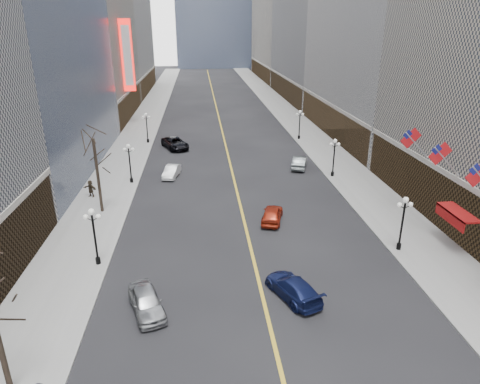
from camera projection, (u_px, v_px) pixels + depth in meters
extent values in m
cube|color=gray|center=(306.00, 133.00, 71.72)|extent=(6.00, 230.00, 0.15)
cube|color=gray|center=(137.00, 137.00, 69.24)|extent=(6.00, 230.00, 0.15)
cube|color=gold|center=(220.00, 122.00, 79.77)|extent=(0.25, 200.00, 0.02)
cube|color=#45352E|center=(337.00, 120.00, 69.33)|extent=(2.80, 35.00, 5.00)
cube|color=#45352E|center=(289.00, 88.00, 104.55)|extent=(2.80, 39.00, 5.00)
cube|color=#45352E|center=(264.00, 71.00, 144.41)|extent=(2.80, 45.00, 5.00)
cube|color=#45352E|center=(124.00, 104.00, 83.68)|extent=(2.80, 29.00, 5.00)
cube|color=#45352E|center=(144.00, 82.00, 115.20)|extent=(2.80, 37.00, 5.00)
cylinder|color=black|center=(399.00, 246.00, 34.33)|extent=(0.36, 0.36, 0.50)
cylinder|color=black|center=(402.00, 227.00, 33.69)|extent=(0.16, 0.16, 4.00)
sphere|color=white|center=(406.00, 200.00, 32.85)|extent=(0.44, 0.44, 0.44)
sphere|color=white|center=(400.00, 205.00, 32.96)|extent=(0.36, 0.36, 0.36)
sphere|color=white|center=(411.00, 204.00, 33.04)|extent=(0.36, 0.36, 0.36)
cylinder|color=black|center=(332.00, 174.00, 51.01)|extent=(0.36, 0.36, 0.50)
cylinder|color=black|center=(334.00, 160.00, 50.37)|extent=(0.16, 0.16, 4.00)
sphere|color=white|center=(335.00, 141.00, 49.53)|extent=(0.44, 0.44, 0.44)
sphere|color=white|center=(331.00, 144.00, 49.64)|extent=(0.36, 0.36, 0.36)
sphere|color=white|center=(339.00, 144.00, 49.72)|extent=(0.36, 0.36, 0.36)
cylinder|color=black|center=(299.00, 137.00, 67.70)|extent=(0.36, 0.36, 0.50)
cylinder|color=black|center=(299.00, 126.00, 67.06)|extent=(0.16, 0.16, 4.00)
sphere|color=white|center=(300.00, 112.00, 66.22)|extent=(0.44, 0.44, 0.44)
sphere|color=white|center=(297.00, 114.00, 66.32)|extent=(0.36, 0.36, 0.36)
sphere|color=white|center=(303.00, 114.00, 66.40)|extent=(0.36, 0.36, 0.36)
cylinder|color=black|center=(98.00, 261.00, 32.24)|extent=(0.36, 0.36, 0.50)
cylinder|color=black|center=(95.00, 240.00, 31.60)|extent=(0.16, 0.16, 4.00)
sphere|color=white|center=(91.00, 212.00, 30.76)|extent=(0.44, 0.44, 0.44)
sphere|color=white|center=(86.00, 217.00, 30.86)|extent=(0.36, 0.36, 0.36)
sphere|color=white|center=(98.00, 216.00, 30.94)|extent=(0.36, 0.36, 0.36)
cylinder|color=black|center=(132.00, 180.00, 48.92)|extent=(0.36, 0.36, 0.50)
cylinder|color=black|center=(130.00, 166.00, 48.28)|extent=(0.16, 0.16, 4.00)
sphere|color=white|center=(128.00, 146.00, 47.44)|extent=(0.44, 0.44, 0.44)
sphere|color=white|center=(124.00, 150.00, 47.55)|extent=(0.36, 0.36, 0.36)
sphere|color=white|center=(133.00, 149.00, 47.63)|extent=(0.36, 0.36, 0.36)
cylinder|color=black|center=(148.00, 141.00, 65.60)|extent=(0.36, 0.36, 0.50)
cylinder|color=black|center=(147.00, 129.00, 64.97)|extent=(0.16, 0.16, 4.00)
sphere|color=white|center=(146.00, 114.00, 64.13)|extent=(0.44, 0.44, 0.44)
sphere|color=white|center=(143.00, 117.00, 64.23)|extent=(0.36, 0.36, 0.36)
sphere|color=white|center=(149.00, 117.00, 64.31)|extent=(0.36, 0.36, 0.36)
cube|color=red|center=(479.00, 174.00, 29.27)|extent=(1.94, 0.04, 1.94)
cube|color=navy|center=(475.00, 169.00, 29.11)|extent=(0.88, 0.06, 0.88)
cylinder|color=#B2B2B7|center=(447.00, 161.00, 34.20)|extent=(2.49, 0.12, 2.49)
cube|color=red|center=(440.00, 154.00, 33.90)|extent=(1.94, 0.04, 1.94)
cube|color=navy|center=(437.00, 150.00, 33.75)|extent=(0.88, 0.06, 0.88)
cylinder|color=#B2B2B7|center=(417.00, 145.00, 38.83)|extent=(2.49, 0.12, 2.49)
cube|color=red|center=(411.00, 138.00, 38.54)|extent=(1.94, 0.04, 1.94)
cube|color=navy|center=(408.00, 134.00, 38.38)|extent=(0.88, 0.06, 0.88)
cube|color=maroon|center=(458.00, 212.00, 33.70)|extent=(1.40, 4.00, 0.15)
cube|color=maroon|center=(450.00, 217.00, 33.79)|extent=(0.10, 4.00, 0.90)
cube|color=red|center=(127.00, 56.00, 73.99)|extent=(2.00, 0.50, 12.00)
cube|color=white|center=(127.00, 56.00, 73.99)|extent=(1.40, 0.55, 10.00)
cylinder|color=#2D231C|center=(98.00, 176.00, 40.13)|extent=(0.28, 0.28, 7.20)
imported|color=#919598|center=(146.00, 301.00, 26.88)|extent=(3.12, 4.79, 1.52)
imported|color=silver|center=(172.00, 171.00, 51.02)|extent=(2.20, 4.28, 1.34)
imported|color=black|center=(175.00, 143.00, 62.65)|extent=(4.74, 6.45, 1.63)
imported|color=#131B49|center=(293.00, 288.00, 28.38)|extent=(3.71, 5.25, 1.41)
imported|color=maroon|center=(272.00, 214.00, 39.35)|extent=(2.85, 4.61, 1.46)
imported|color=#52595A|center=(300.00, 162.00, 54.13)|extent=(2.98, 4.93, 1.54)
imported|color=#2F251A|center=(91.00, 189.00, 44.62)|extent=(1.68, 1.22, 1.79)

